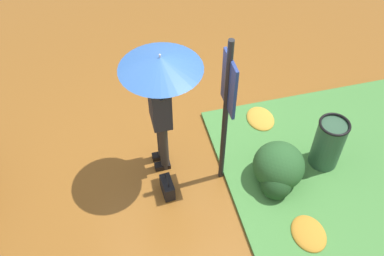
{
  "coord_description": "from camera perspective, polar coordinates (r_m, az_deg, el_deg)",
  "views": [
    {
      "loc": [
        3.67,
        -0.71,
        5.0
      ],
      "look_at": [
        0.01,
        0.21,
        0.85
      ],
      "focal_mm": 41.4,
      "sensor_mm": 36.0,
      "label": 1
    }
  ],
  "objects": [
    {
      "name": "shrub_cluster",
      "position": [
        6.01,
        11.03,
        -5.22
      ],
      "size": [
        0.76,
        0.69,
        0.62
      ],
      "color": "#285628",
      "rests_on": "ground_plane"
    },
    {
      "name": "leaf_pile_near_person",
      "position": [
        5.83,
        14.79,
        -13.01
      ],
      "size": [
        0.53,
        0.42,
        0.12
      ],
      "color": "#C68428",
      "rests_on": "ground_plane"
    },
    {
      "name": "leaf_pile_by_bench",
      "position": [
        6.9,
        8.8,
        1.19
      ],
      "size": [
        0.52,
        0.41,
        0.11
      ],
      "color": "gold",
      "rests_on": "ground_plane"
    },
    {
      "name": "info_sign_post",
      "position": [
        5.12,
        4.58,
        3.54
      ],
      "size": [
        0.44,
        0.07,
        2.3
      ],
      "color": "black",
      "rests_on": "ground_plane"
    },
    {
      "name": "handbag",
      "position": [
        5.94,
        -3.19,
        -7.6
      ],
      "size": [
        0.31,
        0.16,
        0.37
      ],
      "color": "black",
      "rests_on": "ground_plane"
    },
    {
      "name": "person_with_umbrella",
      "position": [
        5.16,
        -4.12,
        5.6
      ],
      "size": [
        0.96,
        0.96,
        2.04
      ],
      "color": "#2D2823",
      "rests_on": "ground_plane"
    },
    {
      "name": "trash_bin",
      "position": [
        6.28,
        17.12,
        -2.01
      ],
      "size": [
        0.42,
        0.42,
        0.83
      ],
      "color": "#2D5138",
      "rests_on": "ground_plane"
    },
    {
      "name": "ground_plane",
      "position": [
        6.25,
        -1.94,
        -5.54
      ],
      "size": [
        18.0,
        18.0,
        0.0
      ],
      "primitive_type": "plane",
      "color": "brown"
    }
  ]
}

